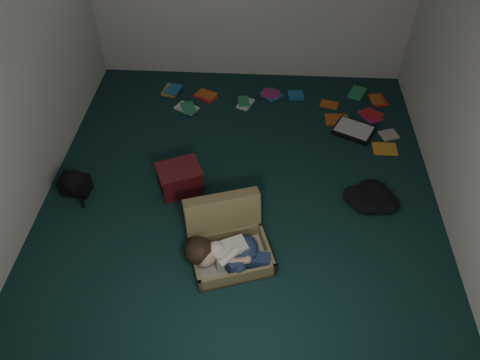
# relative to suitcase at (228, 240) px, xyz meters

# --- Properties ---
(floor) EXTENTS (4.50, 4.50, 0.00)m
(floor) POSITION_rel_suitcase_xyz_m (0.08, 0.72, -0.15)
(floor) COLOR #0F2D2C
(floor) RESTS_ON ground
(wall_front) EXTENTS (4.50, 0.00, 4.50)m
(wall_front) POSITION_rel_suitcase_xyz_m (0.08, -1.53, 1.15)
(wall_front) COLOR silver
(wall_front) RESTS_ON ground
(wall_left) EXTENTS (0.00, 4.50, 4.50)m
(wall_left) POSITION_rel_suitcase_xyz_m (-1.92, 0.72, 1.15)
(wall_left) COLOR silver
(wall_left) RESTS_ON ground
(suitcase) EXTENTS (0.86, 0.85, 0.51)m
(suitcase) POSITION_rel_suitcase_xyz_m (0.00, 0.00, 0.00)
(suitcase) COLOR olive
(suitcase) RESTS_ON floor
(person) EXTENTS (0.77, 0.39, 0.31)m
(person) POSITION_rel_suitcase_xyz_m (0.01, -0.18, 0.04)
(person) COLOR white
(person) RESTS_ON suitcase
(maroon_bin) EXTENTS (0.53, 0.48, 0.30)m
(maroon_bin) POSITION_rel_suitcase_xyz_m (-0.55, 0.75, -0.00)
(maroon_bin) COLOR #551116
(maroon_bin) RESTS_ON floor
(backpack) EXTENTS (0.39, 0.32, 0.21)m
(backpack) POSITION_rel_suitcase_xyz_m (-1.62, 0.65, -0.05)
(backpack) COLOR black
(backpack) RESTS_ON floor
(clothing_pile) EXTENTS (0.52, 0.45, 0.15)m
(clothing_pile) POSITION_rel_suitcase_xyz_m (1.41, 0.65, -0.08)
(clothing_pile) COLOR black
(clothing_pile) RESTS_ON floor
(paper_tray) EXTENTS (0.55, 0.50, 0.06)m
(paper_tray) POSITION_rel_suitcase_xyz_m (1.35, 1.79, -0.12)
(paper_tray) COLOR black
(paper_tray) RESTS_ON floor
(book_scatter) EXTENTS (2.93, 1.31, 0.02)m
(book_scatter) POSITION_rel_suitcase_xyz_m (0.74, 2.23, -0.14)
(book_scatter) COLOR orange
(book_scatter) RESTS_ON floor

